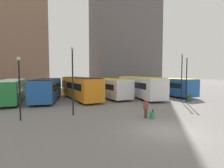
% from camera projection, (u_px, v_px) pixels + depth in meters
% --- Properties ---
extents(ground_plane, '(160.00, 160.00, 0.00)m').
position_uv_depth(ground_plane, '(167.00, 131.00, 11.10)').
color(ground_plane, slate).
extents(building_block_left, '(16.54, 10.96, 28.39)m').
position_uv_depth(building_block_left, '(14.00, 32.00, 44.64)').
color(building_block_left, '#7F604C').
rests_on(building_block_left, ground_plane).
extents(building_block_right, '(19.64, 13.36, 44.67)m').
position_uv_depth(building_block_right, '(124.00, 14.00, 54.99)').
color(building_block_right, '#5B5656').
rests_on(building_block_right, ground_plane).
extents(bus_0, '(2.56, 10.11, 2.82)m').
position_uv_depth(bus_0, '(12.00, 90.00, 22.13)').
color(bus_0, '#237A38').
rests_on(bus_0, ground_plane).
extents(bus_1, '(4.18, 9.76, 2.90)m').
position_uv_depth(bus_1, '(47.00, 89.00, 23.14)').
color(bus_1, '#1E56A3').
rests_on(bus_1, ground_plane).
extents(bus_2, '(3.97, 11.44, 3.06)m').
position_uv_depth(bus_2, '(80.00, 87.00, 24.67)').
color(bus_2, orange).
rests_on(bus_2, ground_plane).
extents(bus_3, '(3.57, 9.28, 2.83)m').
position_uv_depth(bus_3, '(110.00, 87.00, 25.86)').
color(bus_3, silver).
rests_on(bus_3, ground_plane).
extents(bus_4, '(3.68, 12.21, 3.07)m').
position_uv_depth(bus_4, '(139.00, 86.00, 26.69)').
color(bus_4, silver).
rests_on(bus_4, ground_plane).
extents(bus_5, '(3.55, 10.57, 2.83)m').
position_uv_depth(bus_5, '(166.00, 86.00, 28.69)').
color(bus_5, '#1E56A3').
rests_on(bus_5, ground_plane).
extents(traveler, '(0.47, 0.47, 1.60)m').
position_uv_depth(traveler, '(146.00, 107.00, 14.16)').
color(traveler, '#4C3828').
rests_on(traveler, ground_plane).
extents(suitcase, '(0.28, 0.34, 0.80)m').
position_uv_depth(suitcase, '(152.00, 115.00, 13.94)').
color(suitcase, '#28844C').
rests_on(suitcase, ground_plane).
extents(lamp_post_0, '(0.28, 0.28, 5.71)m').
position_uv_depth(lamp_post_0, '(187.00, 76.00, 21.59)').
color(lamp_post_0, black).
rests_on(lamp_post_0, ground_plane).
extents(lamp_post_1, '(0.28, 0.28, 4.89)m').
position_uv_depth(lamp_post_1, '(19.00, 83.00, 13.32)').
color(lamp_post_1, black).
rests_on(lamp_post_1, ground_plane).
extents(lamp_post_2, '(0.28, 0.28, 6.22)m').
position_uv_depth(lamp_post_2, '(182.00, 73.00, 22.54)').
color(lamp_post_2, black).
rests_on(lamp_post_2, ground_plane).
extents(lamp_post_3, '(0.28, 0.28, 5.92)m').
position_uv_depth(lamp_post_3, '(73.00, 75.00, 14.99)').
color(lamp_post_3, black).
rests_on(lamp_post_3, ground_plane).
extents(trash_bin, '(0.52, 0.52, 0.85)m').
position_uv_depth(trash_bin, '(189.00, 98.00, 22.50)').
color(trash_bin, '#285633').
rests_on(trash_bin, ground_plane).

